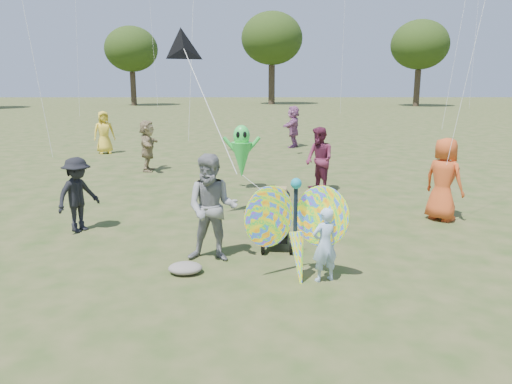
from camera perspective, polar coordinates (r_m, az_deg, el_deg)
ground at (r=7.12m, az=1.71°, el=-11.36°), size 160.00×160.00×0.00m
child_girl at (r=7.36m, az=7.86°, el=-5.99°), size 0.48×0.40×1.12m
adult_man at (r=8.07m, az=-5.02°, el=-1.86°), size 0.92×0.76×1.76m
grey_bag at (r=7.81m, az=-8.09°, el=-8.60°), size 0.52×0.43×0.17m
crowd_a at (r=11.12m, az=20.67°, el=1.35°), size 0.96×1.01×1.75m
crowd_b at (r=10.24m, az=-19.69°, el=-0.29°), size 0.96×1.09×1.46m
crowd_d at (r=16.52m, az=-12.30°, el=5.19°), size 0.58×1.56×1.65m
crowd_e at (r=13.22m, az=7.24°, el=3.69°), size 0.96×1.04×1.71m
crowd_g at (r=20.99m, az=-16.98°, el=6.54°), size 0.98×0.84×1.70m
crowd_j at (r=22.05m, az=4.29°, el=7.47°), size 1.03×1.76×1.81m
jogging_stroller at (r=8.80m, az=2.32°, el=-2.40°), size 0.56×1.08×1.09m
butterfly_kite at (r=7.32m, az=4.66°, el=-4.31°), size 1.74×0.75×1.73m
delta_kite_rig at (r=9.91m, az=-8.24°, el=15.85°), size 1.51×2.26×2.48m
alien_kite at (r=13.39m, az=-1.65°, el=4.40°), size 1.12×0.69×1.74m
tree_line at (r=51.79m, az=4.18°, el=17.06°), size 91.78×33.60×10.79m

